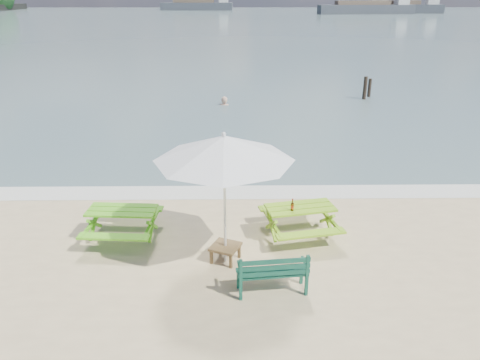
{
  "coord_description": "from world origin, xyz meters",
  "views": [
    {
      "loc": [
        -0.22,
        -6.72,
        4.92
      ],
      "look_at": [
        -0.07,
        3.0,
        1.0
      ],
      "focal_mm": 35.0,
      "sensor_mm": 36.0,
      "label": 1
    }
  ],
  "objects_px": {
    "picnic_table_left": "(123,224)",
    "picnic_table_right": "(300,222)",
    "park_bench": "(272,280)",
    "beer_bottle": "(292,207)",
    "patio_umbrella": "(224,148)",
    "side_table": "(225,253)",
    "swimmer": "(225,114)"
  },
  "relations": [
    {
      "from": "patio_umbrella",
      "to": "picnic_table_left",
      "type": "bearing_deg",
      "value": 156.74
    },
    {
      "from": "beer_bottle",
      "to": "side_table",
      "type": "bearing_deg",
      "value": -149.32
    },
    {
      "from": "park_bench",
      "to": "side_table",
      "type": "height_order",
      "value": "park_bench"
    },
    {
      "from": "beer_bottle",
      "to": "swimmer",
      "type": "height_order",
      "value": "beer_bottle"
    },
    {
      "from": "beer_bottle",
      "to": "picnic_table_left",
      "type": "bearing_deg",
      "value": 178.1
    },
    {
      "from": "park_bench",
      "to": "beer_bottle",
      "type": "height_order",
      "value": "beer_bottle"
    },
    {
      "from": "picnic_table_right",
      "to": "park_bench",
      "type": "xyz_separation_m",
      "value": [
        -0.75,
        -2.03,
        -0.1
      ]
    },
    {
      "from": "picnic_table_right",
      "to": "beer_bottle",
      "type": "xyz_separation_m",
      "value": [
        -0.2,
        -0.18,
        0.44
      ]
    },
    {
      "from": "side_table",
      "to": "beer_bottle",
      "type": "height_order",
      "value": "beer_bottle"
    },
    {
      "from": "patio_umbrella",
      "to": "picnic_table_right",
      "type": "bearing_deg",
      "value": 32.21
    },
    {
      "from": "park_bench",
      "to": "swimmer",
      "type": "distance_m",
      "value": 14.84
    },
    {
      "from": "picnic_table_left",
      "to": "patio_umbrella",
      "type": "bearing_deg",
      "value": -23.26
    },
    {
      "from": "park_bench",
      "to": "beer_bottle",
      "type": "relative_size",
      "value": 4.92
    },
    {
      "from": "patio_umbrella",
      "to": "beer_bottle",
      "type": "xyz_separation_m",
      "value": [
        1.39,
        0.82,
        -1.55
      ]
    },
    {
      "from": "park_bench",
      "to": "swimmer",
      "type": "height_order",
      "value": "park_bench"
    },
    {
      "from": "picnic_table_left",
      "to": "patio_umbrella",
      "type": "relative_size",
      "value": 0.49
    },
    {
      "from": "park_bench",
      "to": "swimmer",
      "type": "relative_size",
      "value": 0.74
    },
    {
      "from": "picnic_table_left",
      "to": "swimmer",
      "type": "distance_m",
      "value": 12.98
    },
    {
      "from": "picnic_table_left",
      "to": "park_bench",
      "type": "distance_m",
      "value": 3.61
    },
    {
      "from": "side_table",
      "to": "swimmer",
      "type": "xyz_separation_m",
      "value": [
        -0.25,
        13.75,
        -0.64
      ]
    },
    {
      "from": "picnic_table_right",
      "to": "side_table",
      "type": "relative_size",
      "value": 2.73
    },
    {
      "from": "swimmer",
      "to": "patio_umbrella",
      "type": "bearing_deg",
      "value": -88.98
    },
    {
      "from": "park_bench",
      "to": "patio_umbrella",
      "type": "xyz_separation_m",
      "value": [
        -0.83,
        1.03,
        2.09
      ]
    },
    {
      "from": "patio_umbrella",
      "to": "swimmer",
      "type": "bearing_deg",
      "value": 91.02
    },
    {
      "from": "swimmer",
      "to": "beer_bottle",
      "type": "bearing_deg",
      "value": -82.81
    },
    {
      "from": "picnic_table_left",
      "to": "picnic_table_right",
      "type": "relative_size",
      "value": 0.9
    },
    {
      "from": "patio_umbrella",
      "to": "swimmer",
      "type": "height_order",
      "value": "patio_umbrella"
    },
    {
      "from": "picnic_table_right",
      "to": "beer_bottle",
      "type": "distance_m",
      "value": 0.52
    },
    {
      "from": "park_bench",
      "to": "patio_umbrella",
      "type": "height_order",
      "value": "patio_umbrella"
    },
    {
      "from": "patio_umbrella",
      "to": "beer_bottle",
      "type": "bearing_deg",
      "value": 30.68
    },
    {
      "from": "beer_bottle",
      "to": "swimmer",
      "type": "relative_size",
      "value": 0.15
    },
    {
      "from": "side_table",
      "to": "patio_umbrella",
      "type": "xyz_separation_m",
      "value": [
        0.0,
        0.0,
        2.15
      ]
    }
  ]
}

